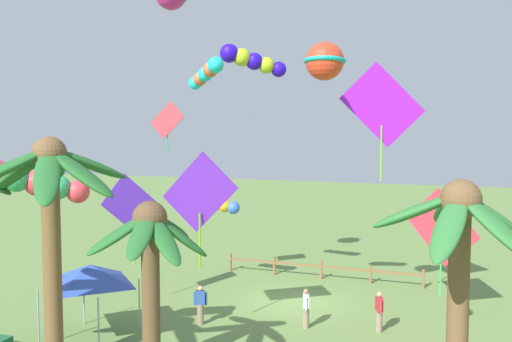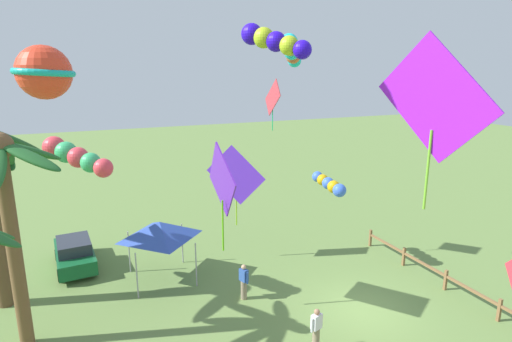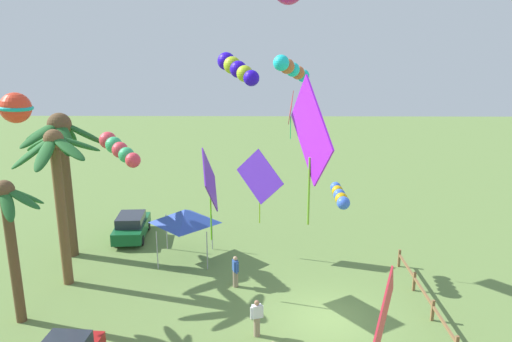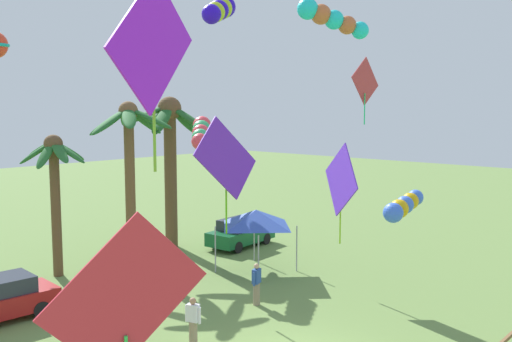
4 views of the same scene
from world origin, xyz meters
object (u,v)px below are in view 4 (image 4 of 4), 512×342
(festival_tent, at_px, (256,218))
(kite_tube_0, at_px, (331,18))
(kite_diamond_6, at_px, (365,82))
(kite_tube_9, at_px, (219,10))
(palm_tree_2, at_px, (54,173))
(kite_tube_7, at_px, (403,206))
(kite_diamond_3, at_px, (226,160))
(spectator_2, at_px, (193,322))
(kite_diamond_5, at_px, (153,46))
(kite_tube_4, at_px, (201,132))
(palm_tree_3, at_px, (129,142))
(kite_diamond_8, at_px, (341,181))
(parked_car_1, at_px, (240,233))
(kite_diamond_1, at_px, (125,299))
(spectator_1, at_px, (257,284))
(palm_tree_1, at_px, (170,139))

(festival_tent, distance_m, kite_tube_0, 9.86)
(kite_diamond_6, distance_m, kite_tube_9, 6.03)
(palm_tree_2, distance_m, kite_tube_7, 14.84)
(kite_diamond_3, height_order, kite_tube_7, kite_diamond_3)
(spectator_2, height_order, kite_diamond_5, kite_diamond_5)
(kite_tube_4, bearing_deg, palm_tree_3, 139.82)
(festival_tent, distance_m, kite_diamond_8, 4.53)
(kite_diamond_5, bearing_deg, parked_car_1, 36.16)
(kite_diamond_3, bearing_deg, kite_diamond_1, -145.87)
(spectator_1, distance_m, kite_diamond_5, 10.81)
(palm_tree_3, bearing_deg, palm_tree_1, 17.88)
(parked_car_1, xyz_separation_m, kite_tube_4, (-3.23, -0.52, 5.49))
(palm_tree_3, bearing_deg, kite_tube_4, -40.18)
(kite_tube_9, bearing_deg, palm_tree_3, 74.50)
(kite_diamond_8, xyz_separation_m, kite_tube_9, (-5.94, 0.89, 6.08))
(palm_tree_2, bearing_deg, kite_tube_0, -70.84)
(kite_diamond_3, distance_m, kite_tube_9, 5.48)
(kite_tube_9, bearing_deg, spectator_2, -158.17)
(parked_car_1, distance_m, kite_tube_4, 6.40)
(parked_car_1, bearing_deg, kite_tube_0, -119.46)
(spectator_1, height_order, kite_diamond_8, kite_diamond_8)
(parked_car_1, relative_size, kite_tube_9, 1.75)
(palm_tree_1, distance_m, kite_diamond_6, 12.32)
(festival_tent, bearing_deg, kite_diamond_5, -150.46)
(palm_tree_1, distance_m, kite_tube_9, 12.12)
(festival_tent, xyz_separation_m, kite_tube_4, (-0.33, 3.23, 3.78))
(kite_tube_4, height_order, kite_diamond_8, kite_tube_4)
(parked_car_1, relative_size, kite_diamond_3, 0.91)
(kite_diamond_8, bearing_deg, spectator_1, 163.32)
(palm_tree_1, height_order, festival_tent, palm_tree_1)
(palm_tree_1, bearing_deg, kite_tube_9, -120.54)
(kite_diamond_8, bearing_deg, palm_tree_2, 124.52)
(kite_tube_0, relative_size, kite_diamond_3, 0.49)
(spectator_2, relative_size, kite_tube_0, 0.73)
(kite_diamond_3, bearing_deg, festival_tent, 26.09)
(spectator_1, distance_m, kite_diamond_1, 10.60)
(palm_tree_2, bearing_deg, kite_tube_7, -71.93)
(palm_tree_1, xyz_separation_m, spectator_1, (-3.56, -9.33, -4.94))
(kite_diamond_3, bearing_deg, kite_tube_7, -72.14)
(festival_tent, bearing_deg, spectator_2, -151.58)
(palm_tree_1, bearing_deg, kite_diamond_3, -116.27)
(palm_tree_3, xyz_separation_m, kite_diamond_5, (-7.01, -11.01, 3.02))
(palm_tree_3, bearing_deg, kite_diamond_1, -125.65)
(spectator_2, xyz_separation_m, kite_tube_7, (5.59, -4.05, 3.37))
(spectator_1, bearing_deg, palm_tree_3, 88.13)
(kite_diamond_3, bearing_deg, parked_car_1, 40.11)
(parked_car_1, distance_m, kite_diamond_8, 8.88)
(spectator_2, distance_m, kite_diamond_1, 6.77)
(palm_tree_1, xyz_separation_m, kite_diamond_5, (-10.30, -12.08, 3.05))
(palm_tree_1, xyz_separation_m, kite_diamond_8, (0.28, -10.48, -1.31))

